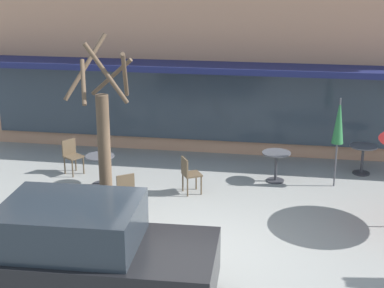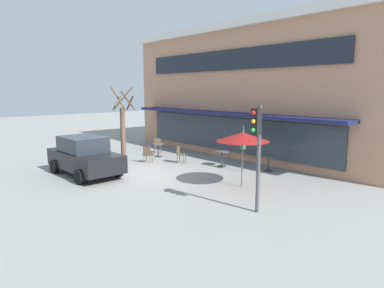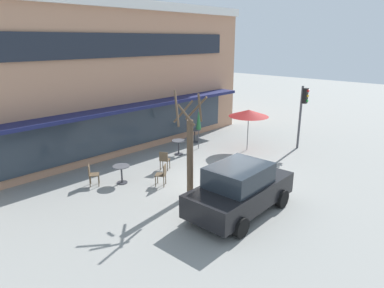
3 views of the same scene
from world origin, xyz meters
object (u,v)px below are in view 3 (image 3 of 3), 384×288
object	(u,v)px
cafe_chair_1	(164,159)
cafe_chair_2	(162,173)
street_tree	(190,150)
cafe_table_near_wall	(195,134)
cafe_table_by_tree	(122,171)
patio_umbrella_cream_folded	(199,120)
cafe_chair_0	(92,173)
patio_umbrella_green_folded	(249,113)
parked_sedan	(240,189)
traffic_light_pole	(303,107)
cafe_table_streetside	(179,145)

from	to	relation	value
cafe_chair_1	cafe_chair_2	xyz separation A→B (m)	(-1.22, -1.23, 0.00)
cafe_chair_2	street_tree	xyz separation A→B (m)	(0.08, -1.47, 1.30)
cafe_table_near_wall	cafe_table_by_tree	bearing A→B (deg)	-163.95
cafe_chair_1	cafe_chair_2	world-z (taller)	same
patio_umbrella_cream_folded	street_tree	bearing A→B (deg)	-140.71
cafe_chair_0	patio_umbrella_green_folded	bearing A→B (deg)	-12.61
cafe_chair_2	cafe_table_by_tree	bearing A→B (deg)	125.20
cafe_table_near_wall	patio_umbrella_cream_folded	world-z (taller)	patio_umbrella_cream_folded
cafe_table_near_wall	cafe_chair_0	world-z (taller)	cafe_chair_0
patio_umbrella_cream_folded	cafe_chair_0	xyz separation A→B (m)	(-6.61, -0.19, -1.10)
patio_umbrella_cream_folded	parked_sedan	distance (m)	7.34
patio_umbrella_cream_folded	cafe_table_by_tree	bearing A→B (deg)	-171.45
traffic_light_pole	street_tree	bearing A→B (deg)	178.45
cafe_table_by_tree	patio_umbrella_cream_folded	bearing A→B (deg)	8.55
patio_umbrella_green_folded	street_tree	world-z (taller)	street_tree
parked_sedan	street_tree	distance (m)	2.36
cafe_chair_2	patio_umbrella_green_folded	bearing A→B (deg)	1.96
cafe_chair_2	cafe_table_streetside	bearing A→B (deg)	36.12
cafe_table_near_wall	cafe_table_by_tree	world-z (taller)	same
cafe_chair_0	street_tree	distance (m)	4.29
cafe_chair_0	street_tree	size ratio (longest dim) A/B	0.22
cafe_chair_1	street_tree	xyz separation A→B (m)	(-1.14, -2.70, 1.30)
patio_umbrella_cream_folded	street_tree	size ratio (longest dim) A/B	0.55
cafe_chair_0	parked_sedan	size ratio (longest dim) A/B	0.21
street_tree	traffic_light_pole	bearing A→B (deg)	-1.55
cafe_chair_0	parked_sedan	bearing A→B (deg)	-68.20
street_tree	parked_sedan	bearing A→B (deg)	-84.03
cafe_chair_0	traffic_light_pole	distance (m)	11.26
patio_umbrella_green_folded	traffic_light_pole	size ratio (longest dim) A/B	0.65
cafe_table_by_tree	patio_umbrella_green_folded	distance (m)	7.55
cafe_chair_0	parked_sedan	distance (m)	6.14
cafe_table_streetside	patio_umbrella_cream_folded	size ratio (longest dim) A/B	0.35
cafe_table_streetside	traffic_light_pole	xyz separation A→B (m)	(5.27, -4.05, 1.78)
cafe_table_by_tree	cafe_chair_0	xyz separation A→B (m)	(-0.97, 0.66, 0.01)
cafe_table_streetside	cafe_table_by_tree	xyz separation A→B (m)	(-4.21, -0.94, 0.00)
cafe_table_streetside	street_tree	world-z (taller)	street_tree
patio_umbrella_cream_folded	cafe_chair_2	world-z (taller)	patio_umbrella_cream_folded
cafe_table_by_tree	patio_umbrella_cream_folded	distance (m)	5.80
patio_umbrella_cream_folded	parked_sedan	bearing A→B (deg)	-126.37
cafe_table_streetside	patio_umbrella_green_folded	bearing A→B (deg)	-34.61
cafe_table_by_tree	cafe_chair_0	size ratio (longest dim) A/B	0.85
cafe_chair_0	cafe_chair_2	distance (m)	2.85
patio_umbrella_green_folded	street_tree	xyz separation A→B (m)	(-6.22, -1.69, -0.20)
parked_sedan	traffic_light_pole	world-z (taller)	traffic_light_pole
patio_umbrella_green_folded	cafe_chair_1	size ratio (longest dim) A/B	2.47
cafe_table_near_wall	cafe_chair_0	distance (m)	7.45
patio_umbrella_cream_folded	traffic_light_pole	distance (m)	5.56
cafe_table_streetside	parked_sedan	distance (m)	6.65
cafe_table_near_wall	cafe_table_streetside	size ratio (longest dim) A/B	1.00
cafe_chair_2	cafe_chair_0	bearing A→B (deg)	133.59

